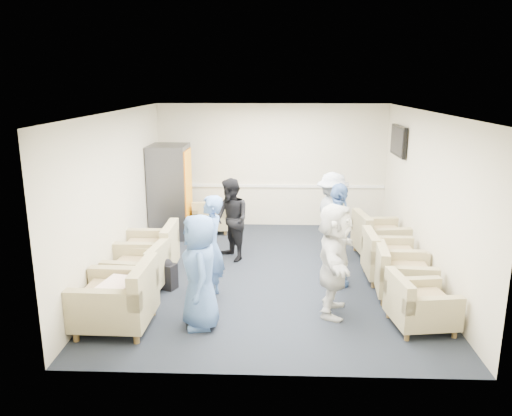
{
  "coord_description": "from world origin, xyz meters",
  "views": [
    {
      "loc": [
        0.06,
        -7.9,
        3.16
      ],
      "look_at": [
        -0.25,
        0.2,
        1.1
      ],
      "focal_mm": 35.0,
      "sensor_mm": 36.0,
      "label": 1
    }
  ],
  "objects_px": {
    "armchair_right_midfar": "(388,260)",
    "person_back_left": "(231,220)",
    "armchair_right_far": "(377,238)",
    "person_back_right": "(332,216)",
    "armchair_right_near": "(418,306)",
    "armchair_left_mid": "(141,272)",
    "person_front_left": "(200,272)",
    "vending_machine": "(170,191)",
    "person_front_right": "(334,260)",
    "armchair_left_far": "(152,253)",
    "armchair_right_midnear": "(400,276)",
    "person_mid_right": "(338,235)",
    "armchair_left_near": "(120,301)",
    "person_mid_left": "(211,248)",
    "armchair_corner": "(212,218)"
  },
  "relations": [
    {
      "from": "armchair_right_midnear",
      "to": "vending_machine",
      "type": "height_order",
      "value": "vending_machine"
    },
    {
      "from": "person_front_right",
      "to": "person_back_left",
      "type": "bearing_deg",
      "value": 47.17
    },
    {
      "from": "armchair_left_near",
      "to": "armchair_left_mid",
      "type": "height_order",
      "value": "armchair_left_near"
    },
    {
      "from": "armchair_right_near",
      "to": "person_back_right",
      "type": "relative_size",
      "value": 0.55
    },
    {
      "from": "armchair_left_near",
      "to": "person_mid_left",
      "type": "bearing_deg",
      "value": 133.43
    },
    {
      "from": "armchair_left_far",
      "to": "armchair_right_near",
      "type": "relative_size",
      "value": 1.05
    },
    {
      "from": "armchair_left_near",
      "to": "armchair_right_midfar",
      "type": "distance_m",
      "value": 4.26
    },
    {
      "from": "armchair_left_near",
      "to": "person_back_left",
      "type": "bearing_deg",
      "value": 156.42
    },
    {
      "from": "armchair_right_far",
      "to": "vending_machine",
      "type": "bearing_deg",
      "value": 66.42
    },
    {
      "from": "armchair_right_midnear",
      "to": "person_front_left",
      "type": "distance_m",
      "value": 3.07
    },
    {
      "from": "armchair_right_near",
      "to": "person_mid_left",
      "type": "relative_size",
      "value": 0.55
    },
    {
      "from": "armchair_right_far",
      "to": "person_front_left",
      "type": "bearing_deg",
      "value": 127.08
    },
    {
      "from": "armchair_right_midfar",
      "to": "person_back_left",
      "type": "relative_size",
      "value": 0.57
    },
    {
      "from": "armchair_right_near",
      "to": "person_front_left",
      "type": "relative_size",
      "value": 0.57
    },
    {
      "from": "person_front_left",
      "to": "person_back_right",
      "type": "bearing_deg",
      "value": 128.99
    },
    {
      "from": "armchair_right_far",
      "to": "person_back_right",
      "type": "distance_m",
      "value": 0.98
    },
    {
      "from": "armchair_right_far",
      "to": "armchair_left_near",
      "type": "bearing_deg",
      "value": 119.2
    },
    {
      "from": "vending_machine",
      "to": "person_front_left",
      "type": "relative_size",
      "value": 1.25
    },
    {
      "from": "armchair_left_mid",
      "to": "armchair_right_far",
      "type": "relative_size",
      "value": 0.92
    },
    {
      "from": "person_back_left",
      "to": "person_mid_right",
      "type": "height_order",
      "value": "person_mid_right"
    },
    {
      "from": "armchair_right_near",
      "to": "armchair_corner",
      "type": "relative_size",
      "value": 1.12
    },
    {
      "from": "armchair_right_near",
      "to": "armchair_right_midnear",
      "type": "xyz_separation_m",
      "value": [
        0.01,
        0.97,
        0.02
      ]
    },
    {
      "from": "armchair_right_midfar",
      "to": "person_front_left",
      "type": "relative_size",
      "value": 0.56
    },
    {
      "from": "person_back_left",
      "to": "person_mid_right",
      "type": "bearing_deg",
      "value": 25.21
    },
    {
      "from": "armchair_right_near",
      "to": "vending_machine",
      "type": "bearing_deg",
      "value": 37.72
    },
    {
      "from": "armchair_left_mid",
      "to": "armchair_left_far",
      "type": "bearing_deg",
      "value": -172.68
    },
    {
      "from": "vending_machine",
      "to": "armchair_left_far",
      "type": "bearing_deg",
      "value": -87.26
    },
    {
      "from": "armchair_corner",
      "to": "person_front_left",
      "type": "height_order",
      "value": "person_front_left"
    },
    {
      "from": "vending_machine",
      "to": "armchair_corner",
      "type": "bearing_deg",
      "value": 19.23
    },
    {
      "from": "person_mid_right",
      "to": "vending_machine",
      "type": "bearing_deg",
      "value": 50.32
    },
    {
      "from": "vending_machine",
      "to": "person_front_right",
      "type": "relative_size",
      "value": 1.2
    },
    {
      "from": "armchair_left_far",
      "to": "armchair_right_far",
      "type": "height_order",
      "value": "armchair_left_far"
    },
    {
      "from": "armchair_left_near",
      "to": "armchair_left_mid",
      "type": "bearing_deg",
      "value": -176.88
    },
    {
      "from": "armchair_right_far",
      "to": "armchair_right_near",
      "type": "bearing_deg",
      "value": 172.19
    },
    {
      "from": "person_back_left",
      "to": "armchair_left_near",
      "type": "bearing_deg",
      "value": -58.38
    },
    {
      "from": "armchair_left_far",
      "to": "person_mid_right",
      "type": "xyz_separation_m",
      "value": [
        3.05,
        -0.34,
        0.46
      ]
    },
    {
      "from": "person_front_left",
      "to": "person_mid_left",
      "type": "distance_m",
      "value": 0.88
    },
    {
      "from": "person_front_right",
      "to": "person_front_left",
      "type": "bearing_deg",
      "value": 114.03
    },
    {
      "from": "armchair_right_midnear",
      "to": "vending_machine",
      "type": "xyz_separation_m",
      "value": [
        -4.05,
        2.97,
        0.63
      ]
    },
    {
      "from": "vending_machine",
      "to": "person_back_right",
      "type": "distance_m",
      "value": 3.45
    },
    {
      "from": "armchair_left_mid",
      "to": "armchair_right_near",
      "type": "bearing_deg",
      "value": 82.27
    },
    {
      "from": "armchair_left_mid",
      "to": "person_front_right",
      "type": "relative_size",
      "value": 0.57
    },
    {
      "from": "armchair_right_far",
      "to": "person_front_right",
      "type": "xyz_separation_m",
      "value": [
        -1.08,
        -2.38,
        0.44
      ]
    },
    {
      "from": "armchair_right_midfar",
      "to": "person_back_left",
      "type": "xyz_separation_m",
      "value": [
        -2.63,
        0.85,
        0.41
      ]
    },
    {
      "from": "armchair_left_mid",
      "to": "armchair_right_near",
      "type": "relative_size",
      "value": 1.04
    },
    {
      "from": "armchair_left_far",
      "to": "armchair_corner",
      "type": "distance_m",
      "value": 2.55
    },
    {
      "from": "person_mid_right",
      "to": "armchair_left_far",
      "type": "bearing_deg",
      "value": 82.49
    },
    {
      "from": "person_front_left",
      "to": "armchair_left_mid",
      "type": "bearing_deg",
      "value": -148.9
    },
    {
      "from": "armchair_right_midfar",
      "to": "armchair_right_far",
      "type": "distance_m",
      "value": 1.12
    },
    {
      "from": "person_front_left",
      "to": "vending_machine",
      "type": "bearing_deg",
      "value": -177.77
    }
  ]
}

